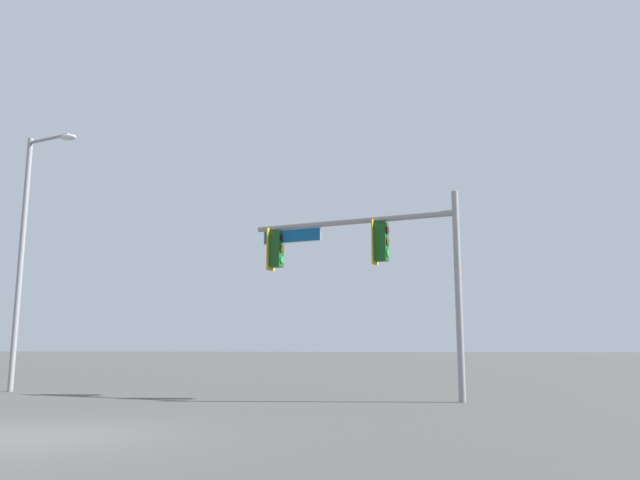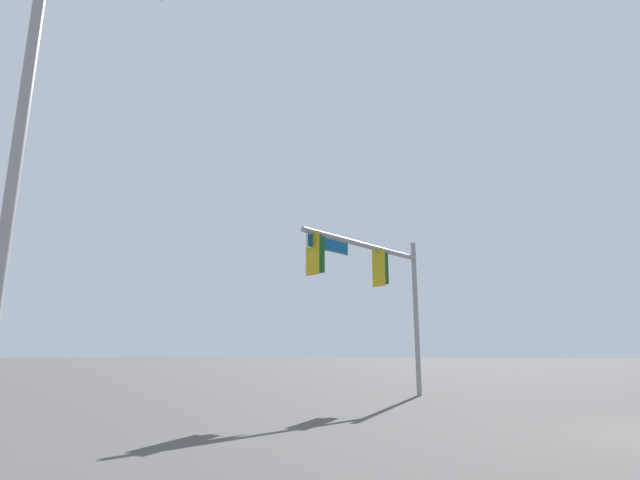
{
  "view_description": "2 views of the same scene",
  "coord_description": "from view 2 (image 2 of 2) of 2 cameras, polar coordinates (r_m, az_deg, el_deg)",
  "views": [
    {
      "loc": [
        -6.31,
        9.36,
        1.41
      ],
      "look_at": [
        -3.38,
        -8.31,
        4.5
      ],
      "focal_mm": 35.0,
      "sensor_mm": 36.0,
      "label": 1
    },
    {
      "loc": [
        11.08,
        -2.15,
        1.45
      ],
      "look_at": [
        -2.93,
        -9.53,
        5.09
      ],
      "focal_mm": 28.0,
      "sensor_mm": 36.0,
      "label": 2
    }
  ],
  "objects": [
    {
      "name": "signal_pole_near",
      "position": [
        17.1,
        5.98,
        -3.72
      ],
      "size": [
        6.07,
        1.75,
        5.66
      ],
      "color": "gray",
      "rests_on": "ground_plane"
    },
    {
      "name": "street_lamp",
      "position": [
        9.09,
        -29.51,
        11.19
      ],
      "size": [
        2.15,
        0.8,
        8.57
      ],
      "color": "gray",
      "rests_on": "ground_plane"
    }
  ]
}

